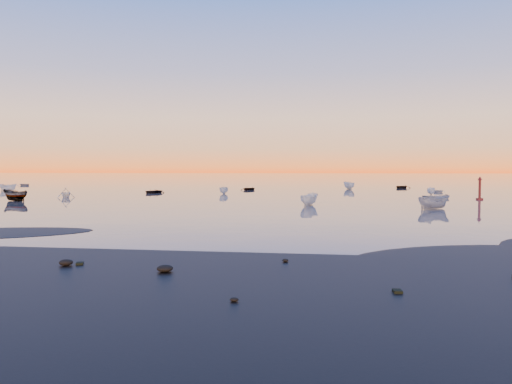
# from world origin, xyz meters

# --- Properties ---
(ground) EXTENTS (600.00, 600.00, 0.00)m
(ground) POSITION_xyz_m (0.00, 100.00, 0.00)
(ground) COLOR #625852
(ground) RESTS_ON ground
(mud_lobes) EXTENTS (140.00, 6.00, 0.07)m
(mud_lobes) POSITION_xyz_m (0.00, -1.00, 0.01)
(mud_lobes) COLOR black
(mud_lobes) RESTS_ON ground
(moored_fleet) EXTENTS (124.00, 58.00, 1.20)m
(moored_fleet) POSITION_xyz_m (0.00, 53.00, 0.00)
(moored_fleet) COLOR white
(moored_fleet) RESTS_ON ground
(boat_near_center) EXTENTS (3.79, 4.27, 1.40)m
(boat_near_center) POSITION_xyz_m (22.05, 25.36, 0.00)
(boat_near_center) COLOR gray
(boat_near_center) RESTS_ON ground
(channel_marker) EXTENTS (0.88, 0.88, 3.14)m
(channel_marker) POSITION_xyz_m (31.06, 41.85, 1.24)
(channel_marker) COLOR #450F0E
(channel_marker) RESTS_ON ground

